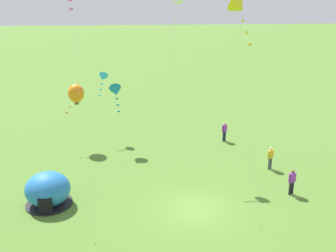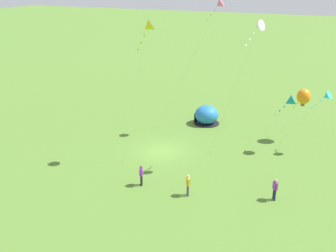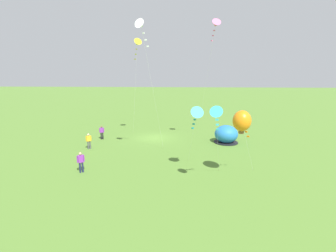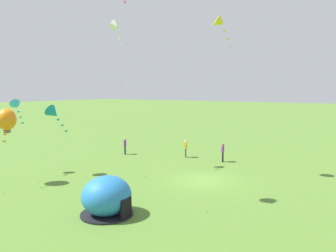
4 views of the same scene
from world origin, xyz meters
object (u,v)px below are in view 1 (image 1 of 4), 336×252
at_px(kite_orange, 76,93).
at_px(kite_yellow, 239,7).
at_px(kite_cyan, 103,78).
at_px(kite_teal, 116,91).
at_px(popup_tent, 48,190).
at_px(person_watching_sky, 292,181).
at_px(person_far_back, 224,131).
at_px(kite_white, 177,0).
at_px(person_near_tent, 270,157).

relative_size(kite_orange, kite_yellow, 0.44).
bearing_deg(kite_yellow, kite_cyan, 120.19).
bearing_deg(kite_teal, popup_tent, -113.71).
distance_m(person_watching_sky, kite_teal, 15.07).
bearing_deg(person_far_back, kite_cyan, 167.56).
relative_size(person_far_back, kite_white, 0.14).
bearing_deg(person_far_back, kite_teal, -175.87).
bearing_deg(kite_teal, kite_orange, 164.68).
relative_size(person_watching_sky, kite_white, 0.14).
distance_m(kite_orange, kite_yellow, 16.87).
relative_size(kite_orange, kite_cyan, 0.90).
height_order(person_far_back, kite_white, kite_white).
bearing_deg(kite_orange, kite_cyan, 44.49).
relative_size(person_watching_sky, kite_orange, 0.32).
height_order(person_watching_sky, person_near_tent, same).
bearing_deg(kite_white, popup_tent, -142.21).
bearing_deg(person_watching_sky, kite_orange, 145.11).
bearing_deg(popup_tent, person_far_back, 36.40).
distance_m(person_near_tent, person_far_back, 6.34).
xyz_separation_m(popup_tent, kite_teal, (3.98, 9.06, 3.84)).
xyz_separation_m(popup_tent, kite_yellow, (10.76, -1.62, 10.60)).
relative_size(kite_cyan, kite_teal, 1.08).
height_order(popup_tent, kite_white, kite_white).
height_order(person_far_back, kite_yellow, kite_yellow).
relative_size(popup_tent, kite_white, 0.23).
relative_size(popup_tent, kite_cyan, 0.48).
distance_m(person_far_back, kite_yellow, 15.75).
xyz_separation_m(person_watching_sky, kite_cyan, (-12.42, 12.19, 4.42)).
relative_size(person_far_back, kite_teal, 0.31).
xyz_separation_m(person_near_tent, kite_cyan, (-12.38, 8.30, 4.42)).
distance_m(person_near_tent, kite_cyan, 15.55).
bearing_deg(kite_cyan, kite_yellow, -59.81).
relative_size(person_watching_sky, person_far_back, 1.00).
height_order(person_watching_sky, kite_yellow, kite_yellow).
relative_size(kite_white, kite_yellow, 1.01).
relative_size(popup_tent, person_near_tent, 1.63).
distance_m(kite_white, kite_teal, 8.71).
bearing_deg(person_watching_sky, kite_cyan, 135.55).
bearing_deg(person_near_tent, kite_teal, 154.52).
xyz_separation_m(kite_orange, kite_yellow, (10.03, -11.58, 7.05)).
distance_m(person_near_tent, kite_teal, 13.02).
relative_size(person_near_tent, person_far_back, 1.00).
xyz_separation_m(person_near_tent, kite_teal, (-11.22, 5.35, 3.87)).
bearing_deg(kite_yellow, kite_white, 104.63).
height_order(kite_cyan, kite_yellow, kite_yellow).
xyz_separation_m(person_far_back, kite_yellow, (-2.44, -11.35, 10.63)).
relative_size(person_far_back, kite_orange, 0.32).
relative_size(popup_tent, kite_orange, 0.53).
relative_size(popup_tent, kite_teal, 0.51).
bearing_deg(popup_tent, kite_white, 37.79).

